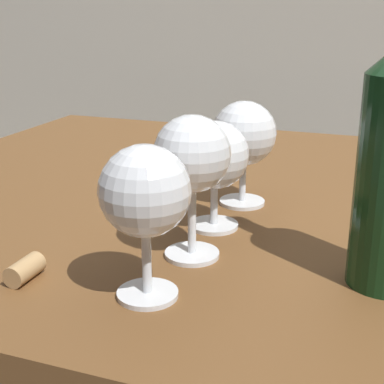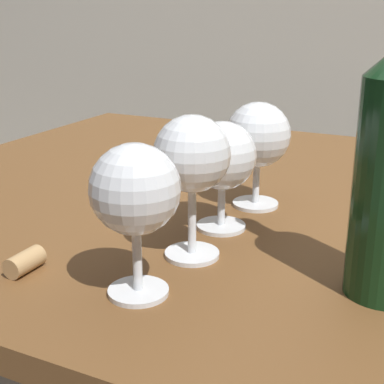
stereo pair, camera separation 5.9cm
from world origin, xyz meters
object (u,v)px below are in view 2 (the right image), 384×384
object	(u,v)px
wine_glass_rose	(222,157)
cork	(25,262)
wine_glass_merlot	(192,157)
wine_glass_chardonnay	(135,191)
wine_glass_port	(258,137)

from	to	relation	value
wine_glass_rose	cork	size ratio (longest dim) A/B	3.15
wine_glass_merlot	wine_glass_rose	bearing A→B (deg)	92.35
wine_glass_merlot	wine_glass_rose	world-z (taller)	wine_glass_merlot
wine_glass_chardonnay	wine_glass_merlot	size ratio (longest dim) A/B	0.94
wine_glass_chardonnay	wine_glass_port	size ratio (longest dim) A/B	1.03
wine_glass_port	cork	xyz separation A→B (m)	(-0.14, -0.29, -0.08)
wine_glass_merlot	cork	distance (m)	0.20
wine_glass_port	cork	size ratio (longest dim) A/B	3.37
wine_glass_chardonnay	wine_glass_rose	xyz separation A→B (m)	(0.01, 0.19, -0.01)
wine_glass_rose	cork	distance (m)	0.25
wine_glass_port	cork	world-z (taller)	wine_glass_port
wine_glass_merlot	wine_glass_port	xyz separation A→B (m)	(0.01, 0.18, -0.02)
wine_glass_chardonnay	cork	bearing A→B (deg)	-175.07
wine_glass_merlot	wine_glass_port	world-z (taller)	wine_glass_merlot
wine_glass_chardonnay	wine_glass_merlot	xyz separation A→B (m)	(0.01, 0.10, 0.01)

